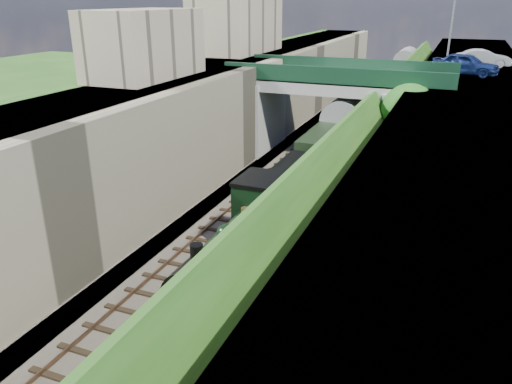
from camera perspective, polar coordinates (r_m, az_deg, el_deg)
ground at (r=19.21m, az=-10.06°, el=-16.38°), size 160.00×160.00×0.00m
trackbed at (r=35.66m, az=6.90°, el=2.32°), size 10.00×90.00×0.20m
retaining_wall at (r=36.46m, az=-1.30°, el=8.46°), size 1.00×90.00×7.00m
street_plateau_left at (r=37.95m, az=-6.22°, el=8.85°), size 6.00×90.00×7.00m
street_plateau_right at (r=33.73m, az=22.92°, el=5.03°), size 8.00×90.00×6.25m
embankment_slope at (r=34.29m, az=15.22°, el=5.43°), size 4.34×90.93×6.36m
track_left at (r=36.15m, az=3.86°, el=2.94°), size 2.50×90.00×0.20m
track_right at (r=35.34m, az=8.79°, el=2.29°), size 2.50×90.00×0.20m
road_bridge at (r=38.17m, az=10.19°, el=9.60°), size 16.00×6.40×7.25m
building_far at (r=46.73m, az=-2.21°, el=19.35°), size 5.00×10.00×6.00m
building_near at (r=32.29m, az=-12.62°, el=16.18°), size 4.00×8.00×4.00m
tree at (r=34.01m, az=17.24°, el=8.54°), size 3.60×3.80×6.60m
lamppost at (r=42.47m, az=21.49°, el=17.18°), size 0.87×0.15×6.00m
car_blue at (r=40.97m, az=22.84°, el=13.33°), size 5.02×3.03×1.60m
car_silver at (r=46.68m, az=24.55°, el=13.75°), size 4.37×1.97×1.39m
locomotive at (r=20.86m, az=-1.41°, el=-6.54°), size 3.10×10.22×3.83m
tender at (r=27.27m, az=4.74°, el=-0.30°), size 2.70×6.00×3.05m
coach_front at (r=38.79m, az=10.44°, el=6.70°), size 2.90×18.00×3.70m
coach_middle at (r=56.95m, az=14.54°, el=11.02°), size 2.90×18.00×3.70m
coach_rear at (r=75.43m, az=16.69°, el=13.21°), size 2.90×18.00×3.70m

